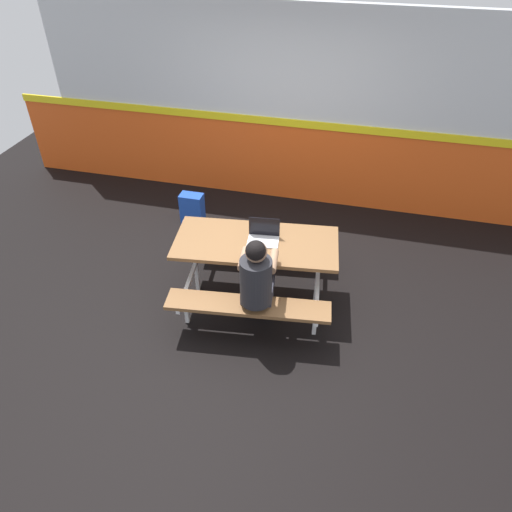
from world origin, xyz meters
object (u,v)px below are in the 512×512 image
picnic_table_main (256,254)px  student_nearer (257,279)px  backpack_dark (193,209)px  laptop_silver (263,236)px

picnic_table_main → student_nearer: size_ratio=1.47×
picnic_table_main → backpack_dark: 1.72m
picnic_table_main → backpack_dark: bearing=134.2°
picnic_table_main → laptop_silver: 0.23m
student_nearer → backpack_dark: 2.24m
laptop_silver → backpack_dark: 1.79m
picnic_table_main → student_nearer: (0.14, -0.54, 0.13)m
backpack_dark → student_nearer: bearing=-53.0°
picnic_table_main → backpack_dark: size_ratio=4.02×
picnic_table_main → laptop_silver: size_ratio=5.15×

